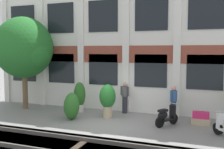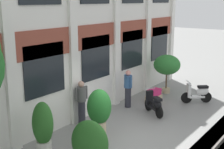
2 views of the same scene
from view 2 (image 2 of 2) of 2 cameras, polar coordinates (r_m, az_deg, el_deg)
ground_plane at (r=10.43m, az=3.59°, el=-11.80°), size 80.00×80.00×0.00m
apartment_facade at (r=11.16m, az=-8.37°, el=9.93°), size 16.22×0.64×7.58m
potted_plant_glazed_jar at (r=9.44m, az=-12.52°, el=-9.31°), size 0.62×0.62×1.61m
potted_plant_square_trough at (r=14.07m, az=7.64°, el=-3.89°), size 0.81×0.48×0.57m
potted_plant_low_pan at (r=15.24m, az=10.01°, el=1.67°), size 1.29×1.29×1.88m
potted_plant_fluted_column at (r=10.23m, az=-2.35°, el=-6.47°), size 0.80×0.80×1.65m
scooter_near_curb at (r=12.46m, az=7.78°, el=-5.40°), size 0.84×1.21×0.98m
scooter_second_parked at (r=14.28m, az=15.46°, el=-3.31°), size 0.99×1.08×0.98m
resident_by_doorway at (r=13.11m, az=2.95°, el=-2.41°), size 0.34×0.49×1.60m
resident_watching_tracks at (r=11.36m, az=-5.59°, el=-4.90°), size 0.52×0.34×1.63m
topiary_hedge at (r=8.77m, az=-4.09°, el=-12.30°), size 0.89×1.21×1.28m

